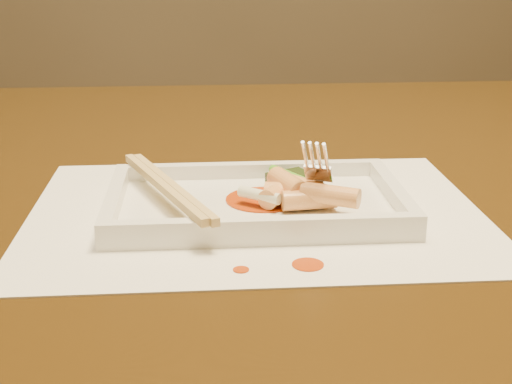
{
  "coord_description": "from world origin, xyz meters",
  "views": [
    {
      "loc": [
        0.02,
        -0.74,
        0.98
      ],
      "look_at": [
        0.06,
        -0.15,
        0.77
      ],
      "focal_mm": 50.0,
      "sensor_mm": 36.0,
      "label": 1
    }
  ],
  "objects": [
    {
      "name": "table",
      "position": [
        0.0,
        0.0,
        0.65
      ],
      "size": [
        1.4,
        0.9,
        0.75
      ],
      "color": "black",
      "rests_on": "ground"
    },
    {
      "name": "scallion_green",
      "position": [
        0.1,
        -0.13,
        0.77
      ],
      "size": [
        0.05,
        0.08,
        0.01
      ],
      "primitive_type": "cylinder",
      "rotation": [
        1.57,
        0.0,
        0.54
      ],
      "color": "#419718",
      "rests_on": "plate_base"
    },
    {
      "name": "rice_cake_2",
      "position": [
        0.09,
        -0.15,
        0.78
      ],
      "size": [
        0.03,
        0.05,
        0.02
      ],
      "primitive_type": "cylinder",
      "rotation": [
        1.57,
        0.0,
        0.35
      ],
      "color": "#F3BC71",
      "rests_on": "plate_base"
    },
    {
      "name": "plate_rim_far",
      "position": [
        0.06,
        -0.08,
        0.77
      ],
      "size": [
        0.26,
        0.01,
        0.01
      ],
      "primitive_type": "cube",
      "color": "white",
      "rests_on": "plate_base"
    },
    {
      "name": "plate_rim_left",
      "position": [
        -0.06,
        -0.15,
        0.77
      ],
      "size": [
        0.01,
        0.14,
        0.01
      ],
      "primitive_type": "cube",
      "color": "white",
      "rests_on": "plate_base"
    },
    {
      "name": "chopstick_a",
      "position": [
        -0.02,
        -0.15,
        0.78
      ],
      "size": [
        0.08,
        0.18,
        0.01
      ],
      "primitive_type": "cube",
      "rotation": [
        0.0,
        0.0,
        0.39
      ],
      "color": "tan",
      "rests_on": "plate_rim_near"
    },
    {
      "name": "chopstick_b",
      "position": [
        -0.01,
        -0.15,
        0.78
      ],
      "size": [
        0.08,
        0.18,
        0.01
      ],
      "primitive_type": "cube",
      "rotation": [
        0.0,
        0.0,
        0.39
      ],
      "color": "tan",
      "rests_on": "plate_rim_near"
    },
    {
      "name": "rice_cake_0",
      "position": [
        0.08,
        -0.16,
        0.77
      ],
      "size": [
        0.04,
        0.05,
        0.02
      ],
      "primitive_type": "cylinder",
      "rotation": [
        1.57,
        0.0,
        2.57
      ],
      "color": "#F3BC71",
      "rests_on": "plate_base"
    },
    {
      "name": "plate_rim_near",
      "position": [
        0.06,
        -0.23,
        0.77
      ],
      "size": [
        0.26,
        0.01,
        0.01
      ],
      "primitive_type": "cube",
      "color": "white",
      "rests_on": "plate_base"
    },
    {
      "name": "plate_base",
      "position": [
        0.06,
        -0.15,
        0.76
      ],
      "size": [
        0.26,
        0.16,
        0.01
      ],
      "primitive_type": "cube",
      "color": "white",
      "rests_on": "placemat"
    },
    {
      "name": "rice_cake_3",
      "position": [
        0.09,
        -0.16,
        0.77
      ],
      "size": [
        0.04,
        0.03,
        0.02
      ],
      "primitive_type": "cylinder",
      "rotation": [
        1.57,
        0.0,
        1.32
      ],
      "color": "#F3BC71",
      "rests_on": "plate_base"
    },
    {
      "name": "placemat",
      "position": [
        0.06,
        -0.15,
        0.75
      ],
      "size": [
        0.4,
        0.3,
        0.0
      ],
      "primitive_type": "cube",
      "color": "white",
      "rests_on": "table"
    },
    {
      "name": "veg_piece",
      "position": [
        0.1,
        -0.11,
        0.77
      ],
      "size": [
        0.05,
        0.04,
        0.01
      ],
      "primitive_type": "cube",
      "rotation": [
        0.0,
        0.0,
        0.46
      ],
      "color": "black",
      "rests_on": "plate_base"
    },
    {
      "name": "fork",
      "position": [
        0.13,
        -0.13,
        0.83
      ],
      "size": [
        0.09,
        0.1,
        0.14
      ],
      "primitive_type": null,
      "color": "silver",
      "rests_on": "plate_base"
    },
    {
      "name": "rice_cake_1",
      "position": [
        0.11,
        -0.18,
        0.77
      ],
      "size": [
        0.05,
        0.02,
        0.02
      ],
      "primitive_type": "cylinder",
      "rotation": [
        1.57,
        0.0,
        1.66
      ],
      "color": "#F3BC71",
      "rests_on": "plate_base"
    },
    {
      "name": "sauce_splatter_a",
      "position": [
        0.09,
        -0.27,
        0.75
      ],
      "size": [
        0.02,
        0.02,
        0.0
      ],
      "primitive_type": "cylinder",
      "color": "#B83605",
      "rests_on": "placemat"
    },
    {
      "name": "rice_cake_5",
      "position": [
        0.12,
        -0.18,
        0.78
      ],
      "size": [
        0.05,
        0.04,
        0.02
      ],
      "primitive_type": "cylinder",
      "rotation": [
        1.57,
        0.0,
        1.1
      ],
      "color": "#F3BC71",
      "rests_on": "plate_base"
    },
    {
      "name": "sauce_splatter_b",
      "position": [
        0.04,
        -0.27,
        0.75
      ],
      "size": [
        0.01,
        0.01,
        0.0
      ],
      "primitive_type": "cylinder",
      "color": "#B83605",
      "rests_on": "placemat"
    },
    {
      "name": "rice_cake_4",
      "position": [
        0.11,
        -0.15,
        0.77
      ],
      "size": [
        0.04,
        0.04,
        0.02
      ],
      "primitive_type": "cylinder",
      "rotation": [
        1.57,
        0.0,
        0.7
      ],
      "color": "#F3BC71",
      "rests_on": "plate_base"
    },
    {
      "name": "plate_rim_right",
      "position": [
        0.19,
        -0.15,
        0.77
      ],
      "size": [
        0.01,
        0.14,
        0.01
      ],
      "primitive_type": "cube",
      "color": "white",
      "rests_on": "plate_base"
    },
    {
      "name": "scallion_white",
      "position": [
        0.06,
        -0.17,
        0.77
      ],
      "size": [
        0.04,
        0.03,
        0.01
      ],
      "primitive_type": "cylinder",
      "rotation": [
        1.57,
        0.0,
        0.92
      ],
      "color": "#EAEACC",
      "rests_on": "plate_base"
    },
    {
      "name": "sauce_blob_0",
      "position": [
        0.07,
        -0.15,
        0.76
      ],
      "size": [
        0.07,
        0.07,
        0.0
      ],
      "primitive_type": "cylinder",
      "color": "#B83605",
      "rests_on": "plate_base"
    }
  ]
}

